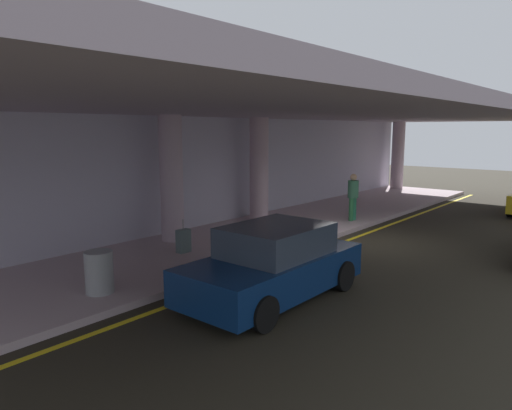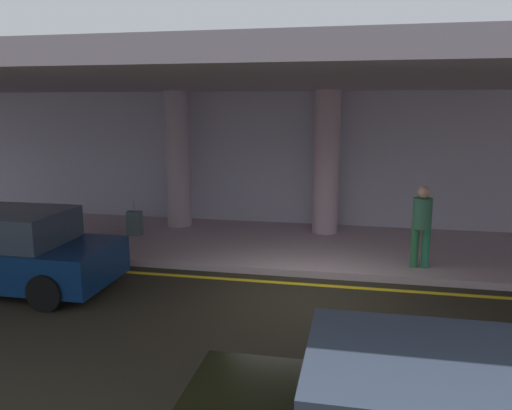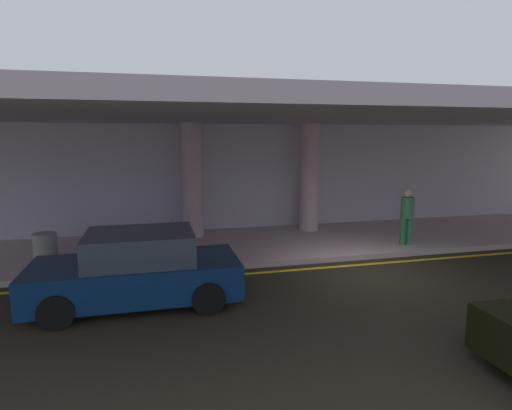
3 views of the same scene
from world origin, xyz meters
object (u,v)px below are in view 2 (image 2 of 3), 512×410
at_px(support_column_far_left, 178,160).
at_px(traveler_with_luggage, 422,221).
at_px(support_column_left_mid, 326,163).
at_px(car_navy, 8,251).
at_px(suitcase_upright_primary, 135,223).

bearing_deg(support_column_far_left, traveler_with_luggage, -23.15).
xyz_separation_m(support_column_far_left, traveler_with_luggage, (6.11, -2.61, -0.86)).
xyz_separation_m(support_column_far_left, support_column_left_mid, (4.00, 0.00, 0.00)).
relative_size(support_column_far_left, traveler_with_luggage, 2.17).
distance_m(support_column_far_left, car_navy, 5.38).
distance_m(support_column_left_mid, car_navy, 7.59).
bearing_deg(traveler_with_luggage, support_column_far_left, 176.93).
bearing_deg(car_navy, suitcase_upright_primary, -101.91).
distance_m(support_column_far_left, suitcase_upright_primary, 2.13).
relative_size(traveler_with_luggage, suitcase_upright_primary, 1.87).
bearing_deg(support_column_left_mid, car_navy, -138.25).
height_order(traveler_with_luggage, suitcase_upright_primary, traveler_with_luggage).
distance_m(car_navy, traveler_with_luggage, 8.06).
height_order(support_column_far_left, suitcase_upright_primary, support_column_far_left).
height_order(car_navy, suitcase_upright_primary, car_navy).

